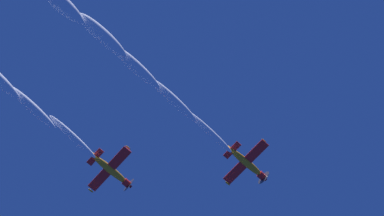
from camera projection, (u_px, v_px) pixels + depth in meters
airplane_lead at (248, 164)px, 88.48m from camera, size 6.95×7.66×2.48m
airplane_left_wingman at (112, 171)px, 87.80m from camera, size 6.94×7.66×2.40m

